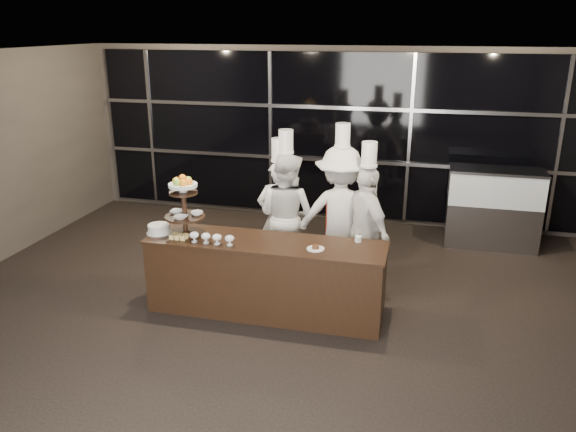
% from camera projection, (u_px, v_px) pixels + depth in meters
% --- Properties ---
extents(room, '(10.00, 10.00, 10.00)m').
position_uv_depth(room, '(251.00, 237.00, 5.08)').
color(room, black).
rests_on(room, ground).
extents(window_wall, '(8.60, 0.10, 2.80)m').
position_uv_depth(window_wall, '(338.00, 137.00, 9.61)').
color(window_wall, black).
rests_on(window_wall, ground).
extents(buffet_counter, '(2.84, 0.74, 0.92)m').
position_uv_depth(buffet_counter, '(266.00, 277.00, 6.70)').
color(buffet_counter, black).
rests_on(buffet_counter, ground).
extents(display_stand, '(0.48, 0.48, 0.74)m').
position_uv_depth(display_stand, '(184.00, 201.00, 6.65)').
color(display_stand, black).
rests_on(display_stand, buffet_counter).
extents(compotes, '(0.55, 0.11, 0.12)m').
position_uv_depth(compotes, '(212.00, 237.00, 6.46)').
color(compotes, silver).
rests_on(compotes, buffet_counter).
extents(layer_cake, '(0.30, 0.30, 0.11)m').
position_uv_depth(layer_cake, '(159.00, 229.00, 6.80)').
color(layer_cake, white).
rests_on(layer_cake, buffet_counter).
extents(pastry_squares, '(0.20, 0.13, 0.05)m').
position_uv_depth(pastry_squares, '(179.00, 236.00, 6.63)').
color(pastry_squares, '#F5D178').
rests_on(pastry_squares, buffet_counter).
extents(small_plate, '(0.20, 0.20, 0.05)m').
position_uv_depth(small_plate, '(316.00, 248.00, 6.32)').
color(small_plate, white).
rests_on(small_plate, buffet_counter).
extents(chef_cup, '(0.08, 0.08, 0.07)m').
position_uv_depth(chef_cup, '(358.00, 239.00, 6.53)').
color(chef_cup, white).
rests_on(chef_cup, buffet_counter).
extents(display_case, '(1.40, 0.61, 1.24)m').
position_uv_depth(display_case, '(493.00, 204.00, 8.70)').
color(display_case, '#A5A5AA').
rests_on(display_case, ground).
extents(chef_a, '(0.68, 0.55, 1.92)m').
position_uv_depth(chef_a, '(279.00, 216.00, 7.67)').
color(chef_a, silver).
rests_on(chef_a, ground).
extents(chef_b, '(1.02, 0.90, 2.04)m').
position_uv_depth(chef_b, '(286.00, 215.00, 7.59)').
color(chef_b, white).
rests_on(chef_b, ground).
extents(chef_c, '(1.27, 0.83, 2.14)m').
position_uv_depth(chef_c, '(340.00, 214.00, 7.45)').
color(chef_c, white).
rests_on(chef_c, ground).
extents(chef_d, '(0.93, 1.03, 1.98)m').
position_uv_depth(chef_d, '(366.00, 229.00, 7.14)').
color(chef_d, white).
rests_on(chef_d, ground).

